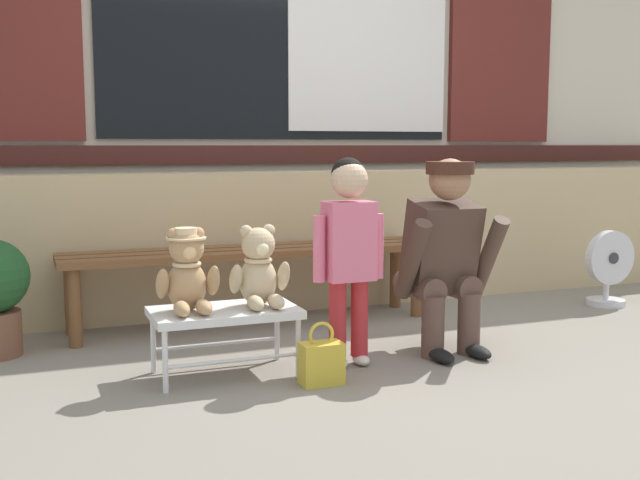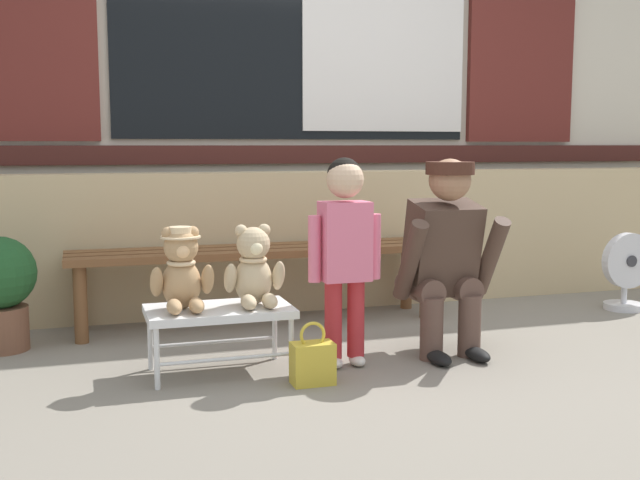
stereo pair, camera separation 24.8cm
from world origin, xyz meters
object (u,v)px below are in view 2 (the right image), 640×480
(teddy_bear_with_hat, at_px, (182,270))
(adult_crouching, at_px, (446,256))
(child_standing, at_px, (345,238))
(floor_fan, at_px, (627,272))
(wooden_bench_long, at_px, (259,259))
(handbag_on_ground, at_px, (313,362))
(teddy_bear_plain, at_px, (254,269))
(small_display_bench, at_px, (219,315))

(teddy_bear_with_hat, distance_m, adult_crouching, 1.27)
(child_standing, height_order, floor_fan, child_standing)
(wooden_bench_long, height_order, teddy_bear_with_hat, teddy_bear_with_hat)
(teddy_bear_with_hat, height_order, handbag_on_ground, teddy_bear_with_hat)
(adult_crouching, height_order, floor_fan, adult_crouching)
(teddy_bear_plain, height_order, handbag_on_ground, teddy_bear_plain)
(teddy_bear_plain, xyz_separation_m, child_standing, (0.41, -0.05, 0.13))
(child_standing, xyz_separation_m, adult_crouching, (0.53, 0.05, -0.11))
(wooden_bench_long, relative_size, handbag_on_ground, 7.72)
(child_standing, xyz_separation_m, floor_fan, (2.05, 0.61, -0.35))
(teddy_bear_with_hat, relative_size, child_standing, 0.38)
(wooden_bench_long, bearing_deg, floor_fan, -8.08)
(small_display_bench, bearing_deg, teddy_bear_with_hat, 179.23)
(teddy_bear_plain, bearing_deg, adult_crouching, -0.31)
(adult_crouching, xyz_separation_m, floor_fan, (1.52, 0.56, -0.24))
(adult_crouching, bearing_deg, child_standing, -174.74)
(adult_crouching, bearing_deg, small_display_bench, 179.81)
(wooden_bench_long, distance_m, adult_crouching, 1.14)
(teddy_bear_with_hat, height_order, floor_fan, teddy_bear_with_hat)
(handbag_on_ground, bearing_deg, teddy_bear_plain, 124.36)
(wooden_bench_long, height_order, floor_fan, floor_fan)
(teddy_bear_plain, distance_m, floor_fan, 2.54)
(child_standing, bearing_deg, adult_crouching, 5.26)
(wooden_bench_long, height_order, small_display_bench, wooden_bench_long)
(small_display_bench, xyz_separation_m, teddy_bear_plain, (0.16, 0.00, 0.20))
(wooden_bench_long, height_order, adult_crouching, adult_crouching)
(small_display_bench, relative_size, teddy_bear_with_hat, 1.76)
(small_display_bench, distance_m, handbag_on_ground, 0.48)
(teddy_bear_with_hat, bearing_deg, floor_fan, 11.29)
(wooden_bench_long, xyz_separation_m, teddy_bear_with_hat, (-0.54, -0.87, 0.10))
(child_standing, bearing_deg, small_display_bench, 174.69)
(floor_fan, bearing_deg, handbag_on_ground, -159.89)
(wooden_bench_long, bearing_deg, adult_crouching, -50.66)
(floor_fan, bearing_deg, small_display_bench, -168.00)
(wooden_bench_long, xyz_separation_m, small_display_bench, (-0.38, -0.88, -0.11))
(small_display_bench, bearing_deg, handbag_on_ground, -38.24)
(teddy_bear_plain, bearing_deg, wooden_bench_long, 75.62)
(teddy_bear_with_hat, bearing_deg, small_display_bench, -0.77)
(teddy_bear_with_hat, relative_size, handbag_on_ground, 1.34)
(teddy_bear_plain, bearing_deg, child_standing, -7.56)
(teddy_bear_plain, relative_size, handbag_on_ground, 1.34)
(teddy_bear_with_hat, xyz_separation_m, teddy_bear_plain, (0.32, -0.00, -0.01))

